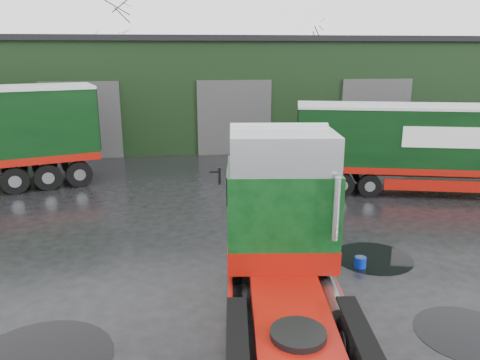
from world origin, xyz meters
name	(u,v)px	position (x,y,z in m)	size (l,w,h in m)	color
ground	(224,269)	(0.00, 0.00, 0.00)	(100.00, 100.00, 0.00)	black
warehouse	(223,88)	(2.00, 20.00, 3.16)	(32.40, 12.40, 6.30)	black
hero_tractor	(289,243)	(0.98, -3.00, 1.95)	(2.67, 6.28, 3.90)	#0B3A13
lorry_right	(428,149)	(8.73, 5.82, 1.76)	(2.32, 13.39, 3.52)	silver
wash_bucket	(360,262)	(3.58, -0.40, 0.15)	(0.31, 0.31, 0.29)	#0824B2
tree_back_a	(116,60)	(-6.00, 30.00, 4.75)	(4.40, 4.40, 9.50)	black
tree_back_b	(302,71)	(10.00, 30.00, 3.75)	(4.40, 4.40, 7.50)	black
puddle_1	(373,258)	(4.16, 0.11, 0.00)	(2.16, 2.16, 0.01)	black
puddle_3	(467,333)	(4.60, -3.55, 0.00)	(2.09, 2.09, 0.01)	black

